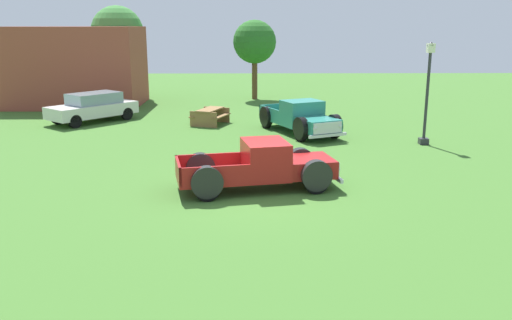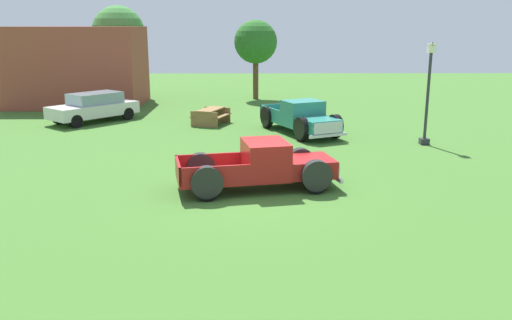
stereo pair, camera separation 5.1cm
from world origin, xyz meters
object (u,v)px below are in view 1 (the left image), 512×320
pickup_truck_foreground (267,166)px  oak_tree_west (117,32)px  lamp_post_near (427,92)px  oak_tree_east (255,42)px  pickup_truck_behind_left (302,118)px  picnic_table (210,115)px  sedan_distant_a (93,107)px

pickup_truck_foreground → oak_tree_west: size_ratio=0.82×
lamp_post_near → oak_tree_east: 15.67m
pickup_truck_behind_left → oak_tree_east: size_ratio=1.02×
pickup_truck_behind_left → picnic_table: (-4.32, 2.53, -0.23)m
sedan_distant_a → oak_tree_east: (8.29, 8.56, 2.93)m
picnic_table → oak_tree_east: (2.31, 9.36, 3.20)m
sedan_distant_a → lamp_post_near: size_ratio=1.08×
oak_tree_east → pickup_truck_behind_left: bearing=-80.4°
pickup_truck_foreground → sedan_distant_a: bearing=126.2°
picnic_table → oak_tree_west: oak_tree_west is taller
pickup_truck_foreground → oak_tree_west: bearing=113.6°
lamp_post_near → oak_tree_east: oak_tree_east is taller
sedan_distant_a → oak_tree_west: oak_tree_west is taller
pickup_truck_behind_left → lamp_post_near: bearing=-23.9°
picnic_table → oak_tree_west: 13.17m
pickup_truck_foreground → sedan_distant_a: 14.28m
oak_tree_west → pickup_truck_foreground: bearing=-66.4°
pickup_truck_foreground → lamp_post_near: lamp_post_near is taller
lamp_post_near → picnic_table: bearing=152.9°
sedan_distant_a → pickup_truck_foreground: bearing=-53.8°
picnic_table → oak_tree_east: bearing=76.1°
oak_tree_west → sedan_distant_a: bearing=-84.9°
pickup_truck_foreground → pickup_truck_behind_left: 8.41m
lamp_post_near → picnic_table: 10.39m
oak_tree_west → picnic_table: bearing=-57.1°
pickup_truck_foreground → lamp_post_near: (6.68, 6.06, 1.48)m
oak_tree_east → pickup_truck_foreground: bearing=-89.6°
oak_tree_west → lamp_post_near: bearing=-43.7°
oak_tree_west → oak_tree_east: bearing=-7.6°
lamp_post_near → pickup_truck_behind_left: bearing=156.1°
pickup_truck_foreground → oak_tree_west: oak_tree_west is taller
sedan_distant_a → picnic_table: 6.04m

